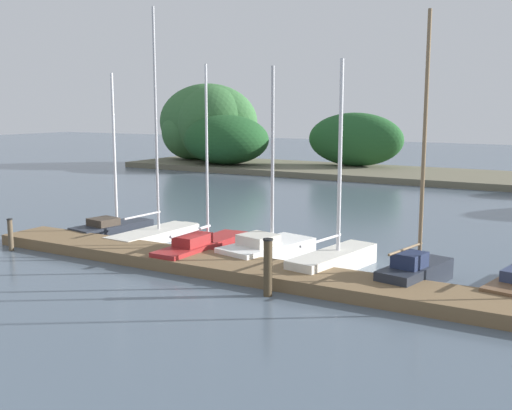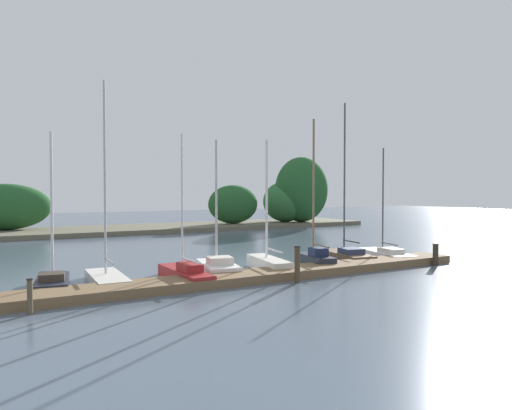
{
  "view_description": "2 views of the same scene",
  "coord_description": "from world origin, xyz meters",
  "px_view_note": "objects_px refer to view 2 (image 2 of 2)",
  "views": [
    {
      "loc": [
        7.63,
        -0.93,
        4.72
      ],
      "look_at": [
        -1.53,
        14.82,
        1.77
      ],
      "focal_mm": 42.99,
      "sensor_mm": 36.0,
      "label": 1
    },
    {
      "loc": [
        -10.59,
        -3.48,
        3.69
      ],
      "look_at": [
        0.04,
        14.65,
        3.05
      ],
      "focal_mm": 33.5,
      "sensor_mm": 36.0,
      "label": 2
    }
  ],
  "objects_px": {
    "sailboat_0": "(52,280)",
    "sailboat_7": "(384,253)",
    "mooring_piling_0": "(30,296)",
    "mooring_piling_2": "(436,254)",
    "sailboat_6": "(346,254)",
    "sailboat_1": "(106,275)",
    "sailboat_2": "(184,273)",
    "sailboat_3": "(217,266)",
    "sailboat_5": "(314,257)",
    "sailboat_4": "(267,262)",
    "mooring_piling_1": "(297,264)"
  },
  "relations": [
    {
      "from": "sailboat_0",
      "to": "sailboat_7",
      "type": "xyz_separation_m",
      "value": [
        16.8,
        -0.36,
        -0.06
      ]
    },
    {
      "from": "mooring_piling_0",
      "to": "mooring_piling_2",
      "type": "bearing_deg",
      "value": 0.65
    },
    {
      "from": "sailboat_0",
      "to": "sailboat_6",
      "type": "bearing_deg",
      "value": -80.18
    },
    {
      "from": "sailboat_1",
      "to": "sailboat_2",
      "type": "height_order",
      "value": "sailboat_1"
    },
    {
      "from": "sailboat_1",
      "to": "sailboat_0",
      "type": "bearing_deg",
      "value": 94.74
    },
    {
      "from": "sailboat_1",
      "to": "sailboat_3",
      "type": "relative_size",
      "value": 1.36
    },
    {
      "from": "sailboat_6",
      "to": "sailboat_7",
      "type": "relative_size",
      "value": 1.38
    },
    {
      "from": "sailboat_2",
      "to": "sailboat_5",
      "type": "height_order",
      "value": "sailboat_5"
    },
    {
      "from": "sailboat_4",
      "to": "sailboat_5",
      "type": "height_order",
      "value": "sailboat_5"
    },
    {
      "from": "sailboat_3",
      "to": "mooring_piling_0",
      "type": "height_order",
      "value": "sailboat_3"
    },
    {
      "from": "mooring_piling_1",
      "to": "sailboat_1",
      "type": "bearing_deg",
      "value": 150.52
    },
    {
      "from": "sailboat_3",
      "to": "mooring_piling_2",
      "type": "xyz_separation_m",
      "value": [
        10.37,
        -3.24,
        0.19
      ]
    },
    {
      "from": "sailboat_0",
      "to": "mooring_piling_2",
      "type": "distance_m",
      "value": 17.45
    },
    {
      "from": "sailboat_0",
      "to": "sailboat_1",
      "type": "bearing_deg",
      "value": -78.61
    },
    {
      "from": "sailboat_2",
      "to": "sailboat_3",
      "type": "distance_m",
      "value": 2.06
    },
    {
      "from": "sailboat_5",
      "to": "mooring_piling_0",
      "type": "xyz_separation_m",
      "value": [
        -12.67,
        -2.77,
        0.06
      ]
    },
    {
      "from": "sailboat_3",
      "to": "mooring_piling_1",
      "type": "distance_m",
      "value": 3.95
    },
    {
      "from": "sailboat_6",
      "to": "mooring_piling_1",
      "type": "bearing_deg",
      "value": 134.08
    },
    {
      "from": "sailboat_7",
      "to": "sailboat_5",
      "type": "bearing_deg",
      "value": 110.04
    },
    {
      "from": "sailboat_7",
      "to": "mooring_piling_2",
      "type": "bearing_deg",
      "value": -160.49
    },
    {
      "from": "sailboat_3",
      "to": "sailboat_5",
      "type": "relative_size",
      "value": 0.83
    },
    {
      "from": "sailboat_3",
      "to": "mooring_piling_1",
      "type": "xyz_separation_m",
      "value": [
        1.88,
        -3.45,
        0.39
      ]
    },
    {
      "from": "sailboat_1",
      "to": "mooring_piling_0",
      "type": "distance_m",
      "value": 4.85
    },
    {
      "from": "sailboat_1",
      "to": "sailboat_6",
      "type": "bearing_deg",
      "value": -87.07
    },
    {
      "from": "sailboat_1",
      "to": "sailboat_4",
      "type": "relative_size",
      "value": 1.34
    },
    {
      "from": "sailboat_6",
      "to": "mooring_piling_2",
      "type": "relative_size",
      "value": 7.75
    },
    {
      "from": "sailboat_7",
      "to": "sailboat_6",
      "type": "bearing_deg",
      "value": 95.12
    },
    {
      "from": "mooring_piling_0",
      "to": "sailboat_0",
      "type": "bearing_deg",
      "value": 73.54
    },
    {
      "from": "sailboat_7",
      "to": "sailboat_1",
      "type": "bearing_deg",
      "value": 102.36
    },
    {
      "from": "sailboat_0",
      "to": "sailboat_3",
      "type": "relative_size",
      "value": 1.0
    },
    {
      "from": "sailboat_6",
      "to": "sailboat_0",
      "type": "bearing_deg",
      "value": 101.37
    },
    {
      "from": "sailboat_2",
      "to": "sailboat_4",
      "type": "relative_size",
      "value": 1.0
    },
    {
      "from": "sailboat_1",
      "to": "sailboat_2",
      "type": "bearing_deg",
      "value": -108.28
    },
    {
      "from": "sailboat_3",
      "to": "sailboat_4",
      "type": "relative_size",
      "value": 0.98
    },
    {
      "from": "sailboat_1",
      "to": "sailboat_5",
      "type": "bearing_deg",
      "value": -92.68
    },
    {
      "from": "sailboat_0",
      "to": "sailboat_3",
      "type": "height_order",
      "value": "sailboat_3"
    },
    {
      "from": "sailboat_7",
      "to": "sailboat_0",
      "type": "bearing_deg",
      "value": 102.74
    },
    {
      "from": "sailboat_0",
      "to": "sailboat_7",
      "type": "relative_size",
      "value": 0.98
    },
    {
      "from": "sailboat_5",
      "to": "mooring_piling_1",
      "type": "relative_size",
      "value": 4.83
    },
    {
      "from": "sailboat_5",
      "to": "mooring_piling_0",
      "type": "relative_size",
      "value": 6.63
    },
    {
      "from": "sailboat_1",
      "to": "mooring_piling_2",
      "type": "distance_m",
      "value": 15.52
    },
    {
      "from": "mooring_piling_1",
      "to": "sailboat_7",
      "type": "bearing_deg",
      "value": 22.1
    },
    {
      "from": "sailboat_4",
      "to": "sailboat_0",
      "type": "bearing_deg",
      "value": 95.99
    },
    {
      "from": "sailboat_3",
      "to": "sailboat_7",
      "type": "relative_size",
      "value": 0.98
    },
    {
      "from": "sailboat_5",
      "to": "mooring_piling_2",
      "type": "relative_size",
      "value": 6.66
    },
    {
      "from": "sailboat_5",
      "to": "mooring_piling_2",
      "type": "bearing_deg",
      "value": -103.52
    },
    {
      "from": "sailboat_2",
      "to": "mooring_piling_2",
      "type": "relative_size",
      "value": 5.61
    },
    {
      "from": "sailboat_1",
      "to": "sailboat_2",
      "type": "distance_m",
      "value": 3.06
    },
    {
      "from": "sailboat_5",
      "to": "sailboat_2",
      "type": "bearing_deg",
      "value": 102.64
    },
    {
      "from": "mooring_piling_1",
      "to": "sailboat_2",
      "type": "bearing_deg",
      "value": 145.14
    }
  ]
}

